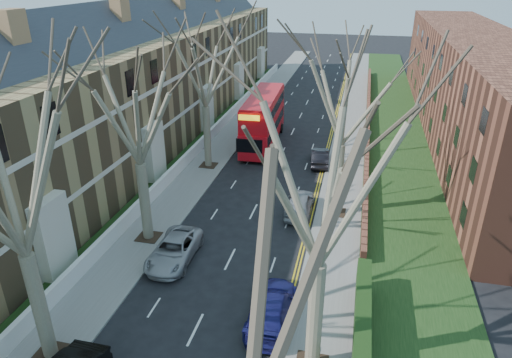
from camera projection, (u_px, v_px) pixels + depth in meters
The scene contains 16 objects.
pavement_left at pixel (238, 127), 49.59m from camera, with size 3.00×102.00×0.12m, color slate.
pavement_right at pixel (350, 135), 47.11m from camera, with size 3.00×102.00×0.12m, color slate.
terrace_left at pixel (134, 91), 41.79m from camera, with size 9.70×78.00×13.60m.
flats_right at pixel (471, 85), 46.22m from camera, with size 13.97×54.00×10.00m.
front_wall_left at pixel (199, 146), 42.62m from camera, with size 0.30×78.00×1.00m.
grass_verge_right at pixel (395, 138), 46.14m from camera, with size 6.00×102.00×0.06m.
tree_left_mid at pixel (2, 158), 16.37m from camera, with size 10.50×10.50×14.71m.
tree_left_far at pixel (133, 97), 25.34m from camera, with size 10.15×10.15×14.22m.
tree_left_dist at pixel (203, 55), 35.81m from camera, with size 10.50×10.50×14.71m.
tree_right_mid at pixel (326, 165), 15.79m from camera, with size 10.50×10.50×14.71m.
tree_right_far at pixel (346, 84), 28.29m from camera, with size 10.15×10.15×14.22m.
double_decker_bus at pixel (263, 121), 44.16m from camera, with size 3.24×11.47×4.74m.
car_left_far at pixel (174, 250), 26.82m from camera, with size 2.28×4.93×1.37m, color #9E9EA3.
car_right_near at pixel (271, 308), 22.18m from camera, with size 2.08×5.10×1.48m, color navy.
car_right_mid at pixel (299, 203), 31.98m from camera, with size 1.79×4.46×1.52m, color gray.
car_right_far at pixel (320, 157), 40.07m from camera, with size 1.46×4.20×1.38m, color black.
Camera 1 is at (6.65, -6.70, 15.74)m, focal length 32.00 mm.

